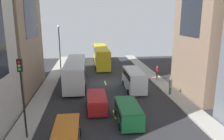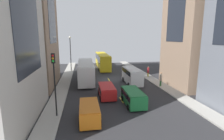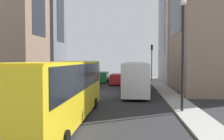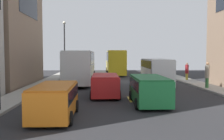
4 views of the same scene
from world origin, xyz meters
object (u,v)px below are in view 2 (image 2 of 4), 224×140
(traffic_light_near_corner, at_px, (54,73))
(car_green_0, at_px, (133,96))
(city_bus_white, at_px, (86,70))
(streetcar_yellow, at_px, (102,60))
(pedestrian_walking_far, at_px, (161,79))
(pedestrian_waiting_curb, at_px, (148,71))
(car_orange_1, at_px, (89,111))
(car_red_2, at_px, (107,90))
(delivery_van_white, at_px, (132,75))

(traffic_light_near_corner, bearing_deg, car_green_0, 12.60)
(city_bus_white, height_order, car_green_0, city_bus_white)
(city_bus_white, bearing_deg, streetcar_yellow, 70.57)
(car_green_0, xyz_separation_m, pedestrian_walking_far, (6.23, 6.15, 0.33))
(car_green_0, distance_m, traffic_light_near_corner, 8.99)
(pedestrian_waiting_curb, xyz_separation_m, traffic_light_near_corner, (-14.93, -14.61, 3.17))
(city_bus_white, distance_m, car_green_0, 13.09)
(car_green_0, bearing_deg, traffic_light_near_corner, -167.40)
(traffic_light_near_corner, bearing_deg, car_orange_1, -21.68)
(car_orange_1, height_order, car_red_2, car_orange_1)
(streetcar_yellow, relative_size, pedestrian_walking_far, 6.07)
(car_orange_1, xyz_separation_m, pedestrian_waiting_curb, (11.84, 15.84, 0.22))
(pedestrian_walking_far, distance_m, pedestrian_waiting_curb, 6.66)
(delivery_van_white, relative_size, car_orange_1, 1.46)
(city_bus_white, bearing_deg, traffic_light_near_corner, -102.42)
(car_green_0, bearing_deg, streetcar_yellow, 91.79)
(streetcar_yellow, xyz_separation_m, car_red_2, (-1.85, -21.33, -1.21))
(streetcar_yellow, distance_m, car_orange_1, 27.74)
(pedestrian_walking_far, bearing_deg, car_orange_1, 0.31)
(delivery_van_white, bearing_deg, city_bus_white, 156.51)
(streetcar_yellow, relative_size, delivery_van_white, 2.25)
(streetcar_yellow, bearing_deg, car_orange_1, -98.92)
(streetcar_yellow, distance_m, pedestrian_walking_far, 19.49)
(car_orange_1, bearing_deg, delivery_van_white, 57.80)
(car_green_0, distance_m, car_orange_1, 5.91)
(car_orange_1, distance_m, traffic_light_near_corner, 4.76)
(pedestrian_waiting_curb, bearing_deg, car_red_2, -119.98)
(delivery_van_white, height_order, car_red_2, delivery_van_white)
(pedestrian_walking_far, bearing_deg, delivery_van_white, -72.99)
(streetcar_yellow, height_order, car_orange_1, streetcar_yellow)
(city_bus_white, relative_size, car_orange_1, 2.83)
(car_green_0, relative_size, pedestrian_waiting_curb, 2.30)
(city_bus_white, relative_size, pedestrian_waiting_curb, 5.92)
(city_bus_white, xyz_separation_m, car_orange_1, (0.05, -15.06, -1.07))
(car_green_0, bearing_deg, pedestrian_walking_far, 44.62)
(car_green_0, bearing_deg, pedestrian_waiting_curb, 62.06)
(car_green_0, xyz_separation_m, pedestrian_waiting_curb, (6.78, 12.79, 0.17))
(streetcar_yellow, bearing_deg, delivery_van_white, -78.60)
(delivery_van_white, distance_m, traffic_light_near_corner, 15.19)
(car_orange_1, xyz_separation_m, pedestrian_walking_far, (11.29, 9.20, 0.38))
(car_orange_1, bearing_deg, city_bus_white, 90.18)
(car_orange_1, relative_size, pedestrian_waiting_curb, 2.09)
(delivery_van_white, height_order, pedestrian_waiting_curb, delivery_van_white)
(car_green_0, bearing_deg, delivery_van_white, 74.80)
(streetcar_yellow, xyz_separation_m, pedestrian_waiting_curb, (7.54, -11.54, -0.96))
(delivery_van_white, bearing_deg, pedestrian_waiting_curb, 42.47)
(pedestrian_waiting_curb, bearing_deg, streetcar_yellow, 136.99)
(car_red_2, bearing_deg, traffic_light_near_corner, -138.98)
(streetcar_yellow, height_order, car_red_2, streetcar_yellow)
(delivery_van_white, distance_m, car_red_2, 7.64)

